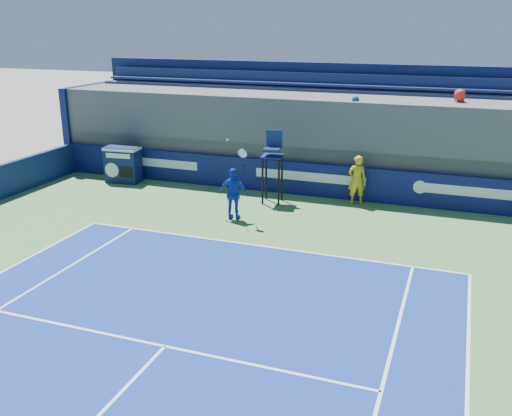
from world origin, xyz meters
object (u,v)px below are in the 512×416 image
(ball_person, at_px, (357,180))
(tennis_player, at_px, (234,194))
(umpire_chair, at_px, (273,159))
(match_clock, at_px, (123,163))

(ball_person, distance_m, tennis_player, 4.40)
(umpire_chair, bearing_deg, match_clock, 175.71)
(ball_person, relative_size, umpire_chair, 0.68)
(match_clock, xyz_separation_m, tennis_player, (5.69, -2.60, 0.10))
(ball_person, bearing_deg, tennis_player, 19.26)
(ball_person, xyz_separation_m, match_clock, (-9.02, -0.29, -0.12))
(match_clock, relative_size, tennis_player, 0.54)
(match_clock, bearing_deg, ball_person, 1.82)
(match_clock, distance_m, umpire_chair, 6.32)
(umpire_chair, bearing_deg, tennis_player, -104.72)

